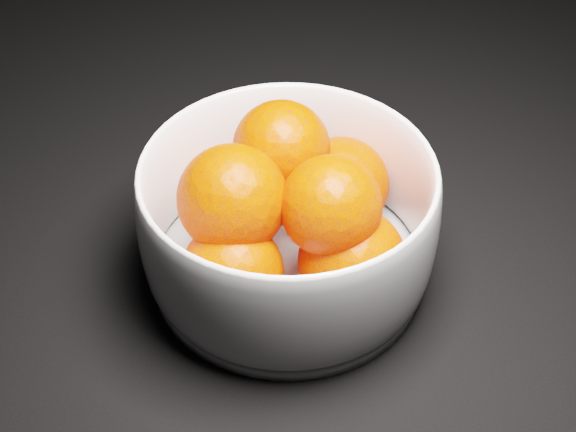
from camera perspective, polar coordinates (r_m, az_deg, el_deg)
name	(u,v)px	position (r m, az deg, el deg)	size (l,w,h in m)	color
bowl	(288,221)	(0.63, 0.00, -0.38)	(0.23, 0.23, 0.11)	silver
orange_pile	(290,210)	(0.62, 0.17, 0.46)	(0.20, 0.18, 0.13)	#E82F00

